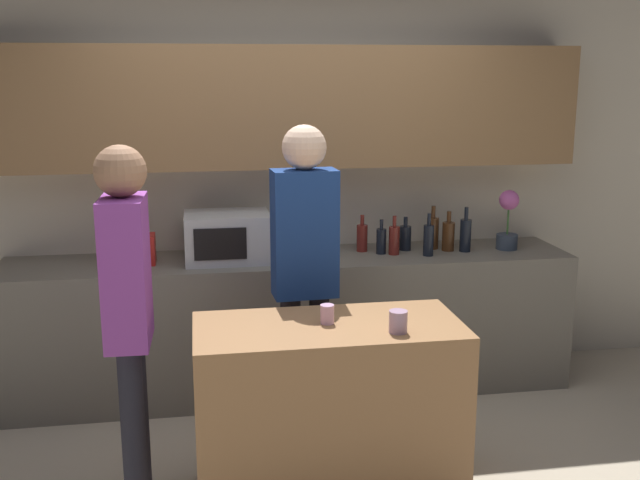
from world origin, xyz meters
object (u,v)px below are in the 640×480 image
(bottle_1, at_px, (381,241))
(bottle_4, at_px, (428,240))
(microwave, at_px, (227,237))
(cup_0, at_px, (398,322))
(bottle_0, at_px, (362,237))
(person_center, at_px, (128,300))
(bottle_5, at_px, (433,232))
(bottle_6, at_px, (448,236))
(bottle_2, at_px, (394,240))
(person_left, at_px, (305,258))
(bottle_7, at_px, (465,235))
(cup_1, at_px, (327,314))
(toaster, at_px, (134,250))
(bottle_3, at_px, (405,237))
(potted_plant, at_px, (508,220))

(bottle_1, bearing_deg, bottle_4, -19.41)
(microwave, relative_size, cup_0, 5.07)
(bottle_0, height_order, person_center, person_center)
(microwave, bearing_deg, bottle_5, 3.96)
(bottle_6, height_order, person_center, person_center)
(microwave, xyz_separation_m, bottle_2, (1.06, -0.02, -0.05))
(person_left, bearing_deg, bottle_6, -148.13)
(bottle_7, relative_size, cup_1, 3.24)
(microwave, bearing_deg, bottle_7, -0.56)
(cup_1, bearing_deg, person_center, 179.48)
(bottle_2, height_order, bottle_4, bottle_4)
(bottle_7, bearing_deg, person_left, -148.67)
(microwave, relative_size, bottle_2, 2.06)
(toaster, distance_m, bottle_1, 1.56)
(bottle_7, height_order, cup_0, bottle_7)
(cup_0, xyz_separation_m, person_left, (-0.32, 0.72, 0.13))
(bottle_2, relative_size, bottle_4, 0.92)
(bottle_3, height_order, bottle_5, bottle_5)
(toaster, distance_m, bottle_5, 1.93)
(bottle_4, bearing_deg, bottle_7, 14.95)
(cup_1, xyz_separation_m, person_center, (-0.91, 0.01, 0.11))
(toaster, bearing_deg, bottle_5, 2.74)
(person_left, bearing_deg, toaster, -40.64)
(potted_plant, height_order, bottle_3, potted_plant)
(bottle_2, xyz_separation_m, bottle_6, (0.38, 0.04, 0.00))
(cup_0, distance_m, person_center, 1.22)
(bottle_0, bearing_deg, bottle_7, -9.66)
(cup_1, height_order, person_left, person_left)
(toaster, height_order, bottle_3, bottle_3)
(microwave, height_order, bottle_2, microwave)
(bottle_2, xyz_separation_m, person_left, (-0.68, -0.70, 0.08))
(cup_0, bearing_deg, potted_plant, 51.74)
(bottle_0, relative_size, bottle_5, 0.84)
(bottle_3, relative_size, person_left, 0.13)
(bottle_4, relative_size, person_center, 0.16)
(bottle_0, distance_m, bottle_3, 0.29)
(bottle_0, height_order, cup_1, bottle_0)
(bottle_2, distance_m, cup_0, 1.46)
(bottle_6, relative_size, cup_1, 2.90)
(bottle_0, bearing_deg, potted_plant, -5.73)
(bottle_6, height_order, person_left, person_left)
(bottle_0, relative_size, cup_0, 2.36)
(cup_0, bearing_deg, toaster, 131.47)
(bottle_2, height_order, person_center, person_center)
(toaster, bearing_deg, cup_1, -52.31)
(cup_1, bearing_deg, bottle_3, 60.63)
(bottle_2, height_order, bottle_3, bottle_2)
(toaster, xyz_separation_m, cup_1, (0.98, -1.27, -0.05))
(bottle_2, xyz_separation_m, cup_1, (-0.66, -1.24, -0.06))
(bottle_5, bearing_deg, person_center, -143.96)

